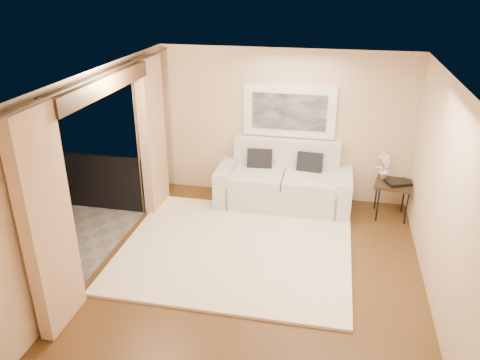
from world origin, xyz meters
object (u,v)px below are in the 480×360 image
(side_table, at_px, (393,186))
(orchid, at_px, (385,166))
(balcony_chair_near, at_px, (16,214))
(ice_bucket, at_px, (14,200))
(bistro_table, at_px, (23,215))
(sofa, at_px, (284,183))
(balcony_chair_far, at_px, (37,201))

(side_table, height_order, orchid, orchid)
(balcony_chair_near, height_order, ice_bucket, balcony_chair_near)
(orchid, distance_m, bistro_table, 5.72)
(side_table, distance_m, orchid, 0.37)
(side_table, xyz_separation_m, orchid, (-0.16, 0.16, 0.29))
(sofa, distance_m, bistro_table, 4.26)
(balcony_chair_near, bearing_deg, ice_bucket, -44.79)
(balcony_chair_near, relative_size, ice_bucket, 5.20)
(sofa, relative_size, orchid, 5.04)
(orchid, height_order, balcony_chair_far, orchid)
(ice_bucket, bearing_deg, balcony_chair_far, 95.96)
(orchid, height_order, ice_bucket, orchid)
(side_table, bearing_deg, balcony_chair_far, -162.13)
(orchid, bearing_deg, balcony_chair_near, -155.65)
(balcony_chair_near, bearing_deg, bistro_table, -40.66)
(orchid, bearing_deg, balcony_chair_far, -160.13)
(side_table, height_order, balcony_chair_far, balcony_chair_far)
(side_table, bearing_deg, sofa, 176.76)
(balcony_chair_far, height_order, balcony_chair_near, balcony_chair_near)
(orchid, distance_m, balcony_chair_far, 5.69)
(sofa, bearing_deg, balcony_chair_near, -147.62)
(bistro_table, xyz_separation_m, balcony_chair_far, (-0.22, 0.62, -0.11))
(balcony_chair_far, bearing_deg, ice_bucket, 110.01)
(side_table, xyz_separation_m, balcony_chair_near, (-5.51, -2.26, 0.04))
(balcony_chair_near, bearing_deg, side_table, 11.35)
(orchid, height_order, balcony_chair_near, orchid)
(sofa, bearing_deg, balcony_chair_far, -153.31)
(bistro_table, bearing_deg, balcony_chair_far, 109.50)
(balcony_chair_far, bearing_deg, bistro_table, 123.55)
(sofa, relative_size, balcony_chair_near, 2.26)
(sofa, bearing_deg, orchid, 1.28)
(sofa, distance_m, balcony_chair_near, 4.37)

